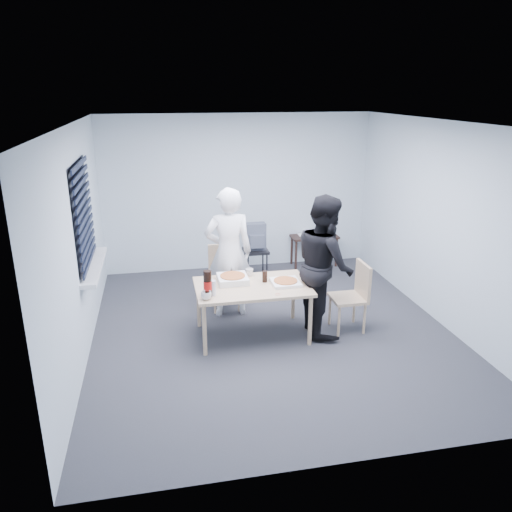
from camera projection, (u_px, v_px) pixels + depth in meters
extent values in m
plane|color=#313237|center=(271.00, 329.00, 6.47)|extent=(5.00, 5.00, 0.00)
plane|color=white|center=(273.00, 123.00, 5.64)|extent=(5.00, 5.00, 0.00)
plane|color=silver|center=(238.00, 193.00, 8.38)|extent=(4.50, 0.00, 4.50)
plane|color=silver|center=(348.00, 323.00, 3.73)|extent=(4.50, 0.00, 4.50)
plane|color=silver|center=(79.00, 244.00, 5.64)|extent=(0.00, 5.00, 5.00)
plane|color=silver|center=(441.00, 224.00, 6.48)|extent=(0.00, 5.00, 5.00)
plane|color=black|center=(82.00, 214.00, 5.93)|extent=(0.00, 1.30, 1.30)
cube|color=black|center=(85.00, 214.00, 5.94)|extent=(0.04, 1.30, 1.25)
cube|color=silver|center=(94.00, 266.00, 6.16)|extent=(0.18, 1.42, 0.05)
cube|color=beige|center=(252.00, 287.00, 6.12)|extent=(1.39, 0.88, 0.04)
cylinder|color=beige|center=(205.00, 330.00, 5.75)|extent=(0.05, 0.05, 0.64)
cylinder|color=beige|center=(199.00, 304.00, 6.46)|extent=(0.05, 0.05, 0.64)
cylinder|color=beige|center=(310.00, 321.00, 5.99)|extent=(0.05, 0.05, 0.64)
cylinder|color=beige|center=(293.00, 296.00, 6.70)|extent=(0.05, 0.05, 0.64)
cube|color=beige|center=(225.00, 279.00, 6.99)|extent=(0.42, 0.42, 0.04)
cube|color=beige|center=(223.00, 259.00, 7.09)|extent=(0.42, 0.04, 0.44)
cylinder|color=beige|center=(215.00, 300.00, 6.87)|extent=(0.03, 0.03, 0.41)
cylinder|color=beige|center=(212.00, 290.00, 7.19)|extent=(0.03, 0.03, 0.41)
cylinder|color=beige|center=(239.00, 298.00, 6.93)|extent=(0.03, 0.03, 0.41)
cylinder|color=beige|center=(235.00, 289.00, 7.25)|extent=(0.03, 0.03, 0.41)
cube|color=beige|center=(348.00, 298.00, 6.35)|extent=(0.42, 0.42, 0.04)
cube|color=beige|center=(363.00, 280.00, 6.31)|extent=(0.04, 0.42, 0.44)
cylinder|color=beige|center=(339.00, 321.00, 6.23)|extent=(0.03, 0.03, 0.41)
cylinder|color=beige|center=(330.00, 310.00, 6.55)|extent=(0.03, 0.03, 0.41)
cylinder|color=beige|center=(364.00, 319.00, 6.30)|extent=(0.03, 0.03, 0.41)
cylinder|color=beige|center=(354.00, 308.00, 6.61)|extent=(0.03, 0.03, 0.41)
imported|color=white|center=(229.00, 253.00, 6.66)|extent=(0.65, 0.42, 1.77)
imported|color=black|center=(324.00, 265.00, 6.20)|extent=(0.47, 0.86, 1.77)
cube|color=#341F18|center=(314.00, 237.00, 8.67)|extent=(0.81, 0.36, 0.04)
cylinder|color=#341F18|center=(296.00, 255.00, 8.55)|extent=(0.04, 0.04, 0.50)
cylinder|color=#341F18|center=(292.00, 250.00, 8.81)|extent=(0.04, 0.04, 0.50)
cylinder|color=#341F18|center=(336.00, 253.00, 8.69)|extent=(0.04, 0.04, 0.50)
cylinder|color=#341F18|center=(331.00, 248.00, 8.95)|extent=(0.04, 0.04, 0.50)
cube|color=black|center=(256.00, 251.00, 7.96)|extent=(0.38, 0.38, 0.04)
cylinder|color=black|center=(248.00, 270.00, 7.88)|extent=(0.04, 0.04, 0.49)
cylinder|color=black|center=(245.00, 264.00, 8.16)|extent=(0.04, 0.04, 0.49)
cylinder|color=black|center=(267.00, 269.00, 7.94)|extent=(0.04, 0.04, 0.49)
cylinder|color=black|center=(263.00, 263.00, 8.22)|extent=(0.04, 0.04, 0.49)
cube|color=#585B65|center=(256.00, 236.00, 7.89)|extent=(0.31, 0.17, 0.43)
cube|color=#585B65|center=(257.00, 242.00, 7.80)|extent=(0.23, 0.06, 0.21)
cube|color=white|center=(233.00, 280.00, 6.21)|extent=(0.37, 0.37, 0.04)
cube|color=white|center=(233.00, 278.00, 6.20)|extent=(0.37, 0.37, 0.04)
cylinder|color=#CC7F38|center=(233.00, 276.00, 6.19)|extent=(0.31, 0.31, 0.01)
cube|color=white|center=(285.00, 282.00, 6.15)|extent=(0.34, 0.34, 0.04)
cylinder|color=#CC7F38|center=(286.00, 281.00, 6.15)|extent=(0.29, 0.29, 0.01)
imported|color=white|center=(206.00, 295.00, 5.69)|extent=(0.17, 0.17, 0.10)
imported|color=white|center=(250.00, 272.00, 6.42)|extent=(0.10, 0.10, 0.09)
cylinder|color=black|center=(265.00, 277.00, 6.20)|extent=(0.08, 0.08, 0.14)
cylinder|color=black|center=(208.00, 284.00, 5.74)|extent=(0.09, 0.09, 0.31)
cylinder|color=red|center=(208.00, 285.00, 5.75)|extent=(0.10, 0.10, 0.10)
cylinder|color=silver|center=(213.00, 288.00, 5.80)|extent=(0.09, 0.09, 0.18)
torus|color=red|center=(278.00, 294.00, 5.84)|extent=(0.07, 0.07, 0.00)
cube|color=white|center=(306.00, 236.00, 8.65)|extent=(0.31, 0.36, 0.01)
cube|color=black|center=(326.00, 232.00, 8.73)|extent=(0.17, 0.13, 0.07)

